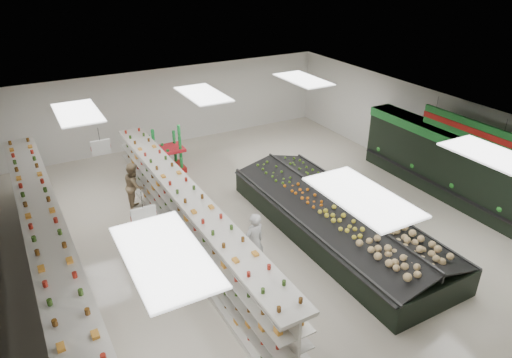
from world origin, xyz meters
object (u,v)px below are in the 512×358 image
soda_endcap (165,152)px  shopper_background (134,186)px  gondola_center (188,224)px  shopper_main (254,242)px  gondola_left (54,266)px  produce_island (336,219)px

soda_endcap → shopper_background: size_ratio=1.10×
gondola_center → soda_endcap: (1.05, 5.05, -0.02)m
shopper_main → shopper_background: bearing=-79.3°
gondola_left → shopper_main: gondola_left is taller
gondola_left → shopper_main: 4.75m
gondola_center → soda_endcap: 5.16m
gondola_left → gondola_center: bearing=4.7°
soda_endcap → shopper_background: 2.65m
shopper_main → produce_island: bearing=175.8°
produce_island → gondola_center: bearing=162.0°
shopper_main → shopper_background: (-1.80, 4.64, -0.06)m
gondola_left → soda_endcap: (4.48, 5.41, -0.11)m
soda_endcap → shopper_background: soda_endcap is taller
gondola_center → shopper_main: bearing=-55.5°
gondola_center → produce_island: bearing=-18.7°
gondola_center → shopper_background: size_ratio=6.82×
gondola_left → soda_endcap: 7.03m
produce_island → shopper_background: bearing=137.2°
soda_endcap → shopper_main: bearing=-89.2°
produce_island → soda_endcap: size_ratio=4.48×
soda_endcap → shopper_main: soda_endcap is taller
gondola_left → gondola_center: 3.45m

